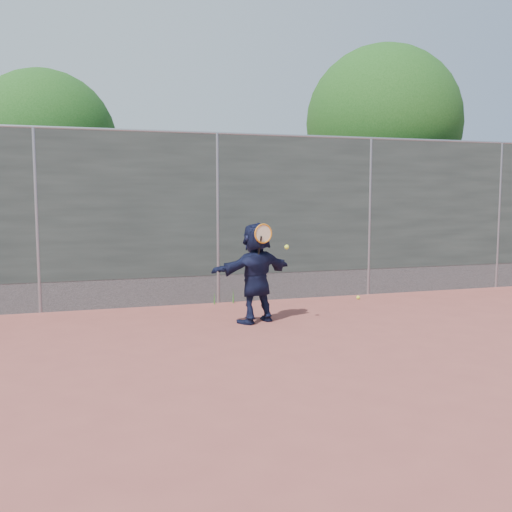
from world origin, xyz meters
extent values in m
plane|color=#9E4C42|center=(0.00, 0.00, 0.00)|extent=(80.00, 80.00, 0.00)
imported|color=black|center=(0.18, 1.77, 0.76)|extent=(1.47, 0.90, 1.51)
sphere|color=#DEF436|center=(2.56, 3.05, 0.03)|extent=(0.07, 0.07, 0.07)
cube|color=#38423D|center=(0.00, 3.50, 1.75)|extent=(20.00, 0.04, 2.50)
cube|color=slate|center=(0.00, 3.50, 0.25)|extent=(20.00, 0.03, 0.50)
cylinder|color=gray|center=(0.00, 3.50, 3.00)|extent=(20.00, 0.05, 0.05)
cylinder|color=gray|center=(-3.00, 3.50, 1.50)|extent=(0.06, 0.06, 3.00)
cylinder|color=gray|center=(0.00, 3.50, 1.50)|extent=(0.06, 0.06, 3.00)
cylinder|color=gray|center=(3.00, 3.50, 1.50)|extent=(0.06, 0.06, 3.00)
cylinder|color=gray|center=(6.00, 3.50, 1.50)|extent=(0.06, 0.06, 3.00)
torus|color=orange|center=(0.23, 1.57, 1.36)|extent=(0.29, 0.09, 0.29)
cylinder|color=beige|center=(0.23, 1.57, 1.36)|extent=(0.25, 0.06, 0.25)
cylinder|color=black|center=(0.18, 1.59, 1.16)|extent=(0.05, 0.13, 0.33)
sphere|color=#DEF436|center=(0.56, 1.48, 1.16)|extent=(0.07, 0.07, 0.07)
cylinder|color=#382314|center=(4.50, 5.70, 1.30)|extent=(0.28, 0.28, 2.60)
sphere|color=#23561C|center=(4.50, 5.70, 3.59)|extent=(3.60, 3.60, 3.60)
sphere|color=#23561C|center=(5.22, 5.90, 3.23)|extent=(2.52, 2.52, 2.52)
cylinder|color=#382314|center=(-3.00, 6.50, 1.10)|extent=(0.28, 0.28, 2.20)
sphere|color=#23561C|center=(-3.00, 6.50, 3.03)|extent=(3.00, 3.00, 3.00)
sphere|color=#23561C|center=(-2.40, 6.70, 2.73)|extent=(2.10, 2.10, 2.10)
cone|color=#387226|center=(0.25, 3.38, 0.13)|extent=(0.03, 0.03, 0.26)
cone|color=#387226|center=(0.55, 3.40, 0.15)|extent=(0.03, 0.03, 0.30)
cone|color=#387226|center=(-0.10, 3.36, 0.11)|extent=(0.03, 0.03, 0.22)
camera|label=1|loc=(-2.32, -6.36, 1.90)|focal=40.00mm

